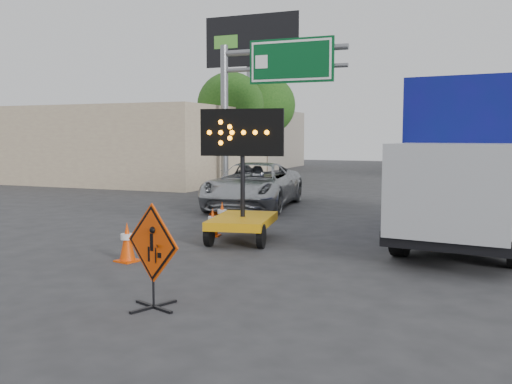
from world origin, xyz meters
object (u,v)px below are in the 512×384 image
Objects in this scene: pickup_truck at (254,185)px; box_truck at (477,170)px; construction_sign at (153,253)px; arrow_board at (243,212)px.

box_truck reaches higher than pickup_truck.
arrow_board is (-0.89, 5.37, -0.12)m from construction_sign.
box_truck is (4.26, 7.59, 0.87)m from construction_sign.
arrow_board is 6.39m from pickup_truck.
construction_sign is 5.44m from arrow_board.
pickup_truck is at bearing 159.69° from box_truck.
box_truck reaches higher than arrow_board.
construction_sign is 0.19× the size of box_truck.
arrow_board is 5.70m from box_truck.
arrow_board is 0.56× the size of pickup_truck.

